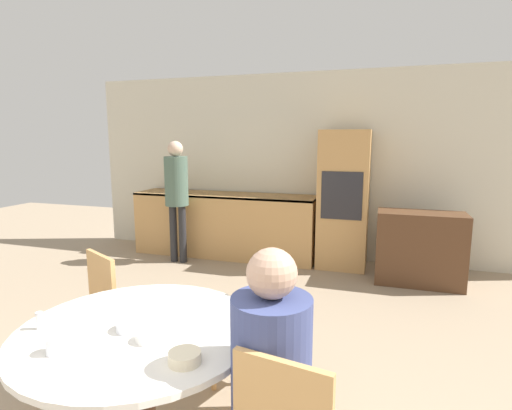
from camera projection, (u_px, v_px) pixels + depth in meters
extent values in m
cube|color=beige|center=(309.00, 167.00, 5.65)|extent=(6.66, 0.05, 2.60)
cube|color=tan|center=(225.00, 225.00, 5.81)|extent=(2.65, 0.60, 0.91)
cube|color=black|center=(225.00, 195.00, 5.74)|extent=(2.65, 0.60, 0.03)
cube|color=tan|center=(344.00, 200.00, 5.24)|extent=(0.63, 0.58, 1.80)
cube|color=#28282D|center=(342.00, 196.00, 4.95)|extent=(0.51, 0.01, 0.60)
cube|color=#51331E|center=(420.00, 248.00, 4.65)|extent=(0.97, 0.45, 0.86)
cylinder|color=#51331E|center=(142.00, 401.00, 2.03)|extent=(0.13, 0.13, 0.74)
cylinder|color=silver|center=(139.00, 330.00, 1.97)|extent=(1.18, 1.18, 0.03)
cylinder|color=tan|center=(45.00, 364.00, 2.65)|extent=(0.04, 0.04, 0.43)
cylinder|color=tan|center=(63.00, 384.00, 2.43)|extent=(0.04, 0.04, 0.43)
cylinder|color=tan|center=(93.00, 346.00, 2.87)|extent=(0.04, 0.04, 0.43)
cylinder|color=tan|center=(113.00, 364.00, 2.65)|extent=(0.04, 0.04, 0.43)
cube|color=tan|center=(77.00, 333.00, 2.61)|extent=(0.54, 0.54, 0.02)
cube|color=tan|center=(102.00, 289.00, 2.70)|extent=(0.35, 0.20, 0.48)
cylinder|color=tan|center=(243.00, 341.00, 2.94)|extent=(0.04, 0.04, 0.43)
cylinder|color=tan|center=(213.00, 360.00, 2.69)|extent=(0.04, 0.04, 0.43)
cylinder|color=tan|center=(279.00, 355.00, 2.75)|extent=(0.04, 0.04, 0.43)
cylinder|color=tan|center=(251.00, 377.00, 2.50)|extent=(0.04, 0.04, 0.43)
cube|color=tan|center=(246.00, 327.00, 2.69)|extent=(0.51, 0.51, 0.02)
cube|color=tan|center=(269.00, 298.00, 2.54)|extent=(0.16, 0.37, 0.48)
cylinder|color=#3D477A|center=(271.00, 358.00, 1.63)|extent=(0.33, 0.33, 0.52)
sphere|color=tan|center=(272.00, 273.00, 1.57)|extent=(0.20, 0.20, 0.20)
cylinder|color=#262628|center=(173.00, 233.00, 5.53)|extent=(0.10, 0.10, 0.80)
cylinder|color=#262628|center=(183.00, 234.00, 5.48)|extent=(0.10, 0.10, 0.80)
cylinder|color=#4C6656|center=(176.00, 181.00, 5.38)|extent=(0.32, 0.32, 0.66)
sphere|color=beige|center=(175.00, 149.00, 5.31)|extent=(0.20, 0.20, 0.20)
cylinder|color=silver|center=(55.00, 345.00, 1.72)|extent=(0.08, 0.08, 0.08)
cylinder|color=beige|center=(185.00, 358.00, 1.65)|extent=(0.14, 0.14, 0.05)
cylinder|color=silver|center=(130.00, 325.00, 1.94)|extent=(0.13, 0.13, 0.05)
cylinder|color=white|center=(150.00, 336.00, 1.83)|extent=(0.12, 0.12, 0.04)
cylinder|color=white|center=(40.00, 322.00, 1.94)|extent=(0.03, 0.03, 0.07)
cylinder|color=silver|center=(39.00, 313.00, 1.93)|extent=(0.03, 0.03, 0.01)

